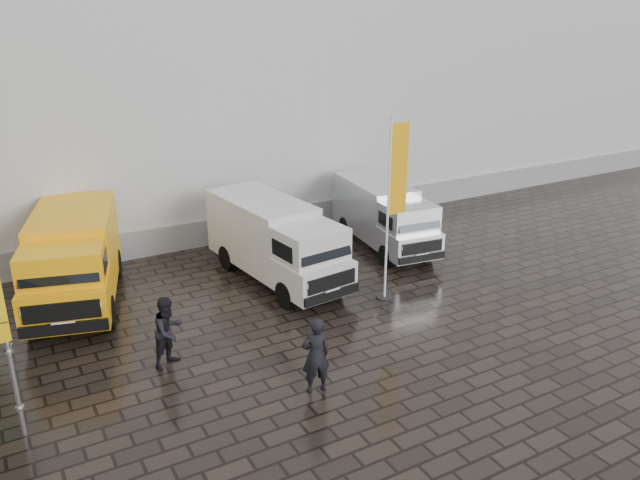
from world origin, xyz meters
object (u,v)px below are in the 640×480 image
object	(u,v)px
wheelie_bin	(407,200)
person_front	(316,355)
person_tent	(169,331)
van_silver	(384,217)
van_yellow	(74,262)
flagpole	(394,198)
van_white	(276,243)

from	to	relation	value
wheelie_bin	person_front	bearing A→B (deg)	-133.25
person_tent	wheelie_bin	bearing A→B (deg)	0.12
van_silver	person_tent	size ratio (longest dim) A/B	2.95
van_yellow	person_tent	distance (m)	4.97
flagpole	wheelie_bin	size ratio (longest dim) A/B	4.97
van_yellow	flagpole	bearing A→B (deg)	-11.30
van_yellow	flagpole	size ratio (longest dim) A/B	1.04
person_front	van_yellow	bearing A→B (deg)	-53.90
van_white	wheelie_bin	distance (m)	8.91
van_yellow	wheelie_bin	world-z (taller)	van_yellow
van_silver	person_front	bearing A→B (deg)	-127.31
wheelie_bin	person_front	world-z (taller)	person_front
van_silver	person_front	xyz separation A→B (m)	(-6.78, -7.04, -0.23)
flagpole	person_tent	size ratio (longest dim) A/B	3.06
van_silver	wheelie_bin	world-z (taller)	van_silver
person_front	person_tent	world-z (taller)	person_front
van_yellow	flagpole	world-z (taller)	flagpole
van_yellow	van_silver	distance (m)	10.79
wheelie_bin	person_tent	world-z (taller)	person_tent
flagpole	wheelie_bin	xyz separation A→B (m)	(5.57, 6.61, -2.60)
van_yellow	flagpole	xyz separation A→B (m)	(8.46, -4.23, 1.82)
van_white	person_front	world-z (taller)	van_white
van_silver	flagpole	size ratio (longest dim) A/B	0.96
person_front	wheelie_bin	bearing A→B (deg)	-127.05
flagpole	wheelie_bin	distance (m)	9.03
van_yellow	person_tent	bearing A→B (deg)	-58.12
van_yellow	person_tent	world-z (taller)	van_yellow
flagpole	person_front	bearing A→B (deg)	-143.21
van_silver	person_front	size ratio (longest dim) A/B	2.86
person_tent	person_front	bearing A→B (deg)	-76.74
person_tent	van_silver	bearing A→B (deg)	-5.07
flagpole	van_silver	bearing A→B (deg)	57.92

